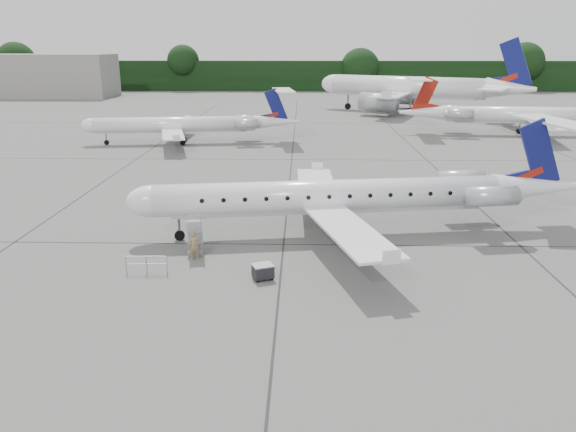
# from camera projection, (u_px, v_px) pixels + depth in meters

# --- Properties ---
(ground) EXTENTS (320.00, 320.00, 0.00)m
(ground) POSITION_uv_depth(u_px,v_px,m) (371.00, 275.00, 30.27)
(ground) COLOR #62615F
(ground) RESTS_ON ground
(treeline) EXTENTS (260.00, 4.00, 8.00)m
(treeline) POSITION_uv_depth(u_px,v_px,m) (316.00, 76.00, 153.46)
(treeline) COLOR black
(treeline) RESTS_ON ground
(terminal_building) EXTENTS (40.00, 14.00, 10.00)m
(terminal_building) POSITION_uv_depth(u_px,v_px,m) (29.00, 76.00, 135.71)
(terminal_building) COLOR gray
(terminal_building) RESTS_ON ground
(main_regional_jet) EXTENTS (31.12, 24.39, 7.30)m
(main_regional_jet) POSITION_uv_depth(u_px,v_px,m) (329.00, 180.00, 35.79)
(main_regional_jet) COLOR white
(main_regional_jet) RESTS_ON ground
(airstair) EXTENTS (1.17, 2.37, 2.29)m
(airstair) POSITION_uv_depth(u_px,v_px,m) (195.00, 234.00, 33.46)
(airstair) COLOR white
(airstair) RESTS_ON ground
(passenger) EXTENTS (0.66, 0.48, 1.70)m
(passenger) POSITION_uv_depth(u_px,v_px,m) (194.00, 245.00, 32.32)
(passenger) COLOR olive
(passenger) RESTS_ON ground
(safety_railing) EXTENTS (2.20, 0.17, 1.00)m
(safety_railing) POSITION_uv_depth(u_px,v_px,m) (147.00, 265.00, 30.38)
(safety_railing) COLOR #92949A
(safety_railing) RESTS_ON ground
(baggage_cart) EXTENTS (1.26, 1.16, 0.89)m
(baggage_cart) POSITION_uv_depth(u_px,v_px,m) (263.00, 271.00, 29.67)
(baggage_cart) COLOR black
(baggage_cart) RESTS_ON ground
(bg_narrowbody) EXTENTS (44.60, 40.50, 13.10)m
(bg_narrowbody) POSITION_uv_depth(u_px,v_px,m) (407.00, 76.00, 102.28)
(bg_narrowbody) COLOR white
(bg_narrowbody) RESTS_ON ground
(bg_regional_left) EXTENTS (27.80, 21.61, 6.72)m
(bg_regional_left) POSITION_uv_depth(u_px,v_px,m) (175.00, 117.00, 70.16)
(bg_regional_left) COLOR white
(bg_regional_left) RESTS_ON ground
(bg_regional_right) EXTENTS (30.96, 23.25, 7.76)m
(bg_regional_right) POSITION_uv_depth(u_px,v_px,m) (533.00, 107.00, 76.68)
(bg_regional_right) COLOR white
(bg_regional_right) RESTS_ON ground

